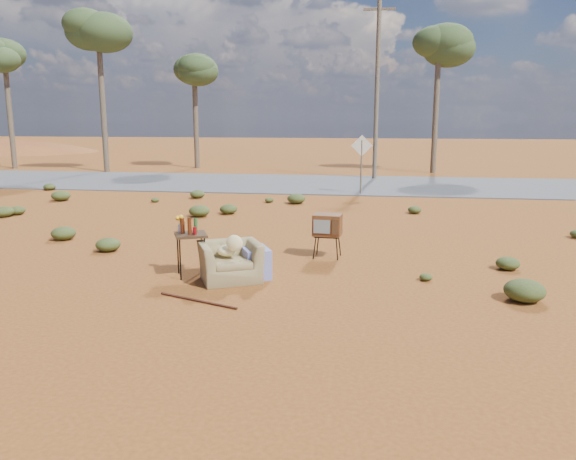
# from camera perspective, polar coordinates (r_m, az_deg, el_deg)

# --- Properties ---
(ground) EXTENTS (140.00, 140.00, 0.00)m
(ground) POSITION_cam_1_polar(r_m,az_deg,el_deg) (9.56, -3.48, -5.79)
(ground) COLOR #93511D
(ground) RESTS_ON ground
(highway) EXTENTS (140.00, 7.00, 0.04)m
(highway) POSITION_cam_1_polar(r_m,az_deg,el_deg) (24.17, 3.99, 4.69)
(highway) COLOR #565659
(highway) RESTS_ON ground
(armchair) EXTENTS (1.35, 1.22, 0.91)m
(armchair) POSITION_cam_1_polar(r_m,az_deg,el_deg) (9.90, -5.42, -2.66)
(armchair) COLOR olive
(armchair) RESTS_ON ground
(tv_unit) EXTENTS (0.59, 0.50, 0.90)m
(tv_unit) POSITION_cam_1_polar(r_m,az_deg,el_deg) (11.40, 4.03, 0.46)
(tv_unit) COLOR black
(tv_unit) RESTS_ON ground
(side_table) EXTENTS (0.72, 0.72, 1.09)m
(side_table) POSITION_cam_1_polar(r_m,az_deg,el_deg) (10.18, -10.10, -0.20)
(side_table) COLOR #3C2615
(side_table) RESTS_ON ground
(rusty_bar) EXTENTS (1.40, 0.58, 0.04)m
(rusty_bar) POSITION_cam_1_polar(r_m,az_deg,el_deg) (8.90, -9.15, -7.09)
(rusty_bar) COLOR #4D1F14
(rusty_bar) RESTS_ON ground
(road_sign) EXTENTS (0.78, 0.06, 2.19)m
(road_sign) POSITION_cam_1_polar(r_m,az_deg,el_deg) (20.97, 7.48, 7.67)
(road_sign) COLOR brown
(road_sign) RESTS_ON ground
(eucalyptus_far_left) EXTENTS (3.20, 3.20, 7.10)m
(eucalyptus_far_left) POSITION_cam_1_polar(r_m,az_deg,el_deg) (35.27, -26.85, 15.26)
(eucalyptus_far_left) COLOR brown
(eucalyptus_far_left) RESTS_ON ground
(eucalyptus_left) EXTENTS (3.20, 3.20, 8.10)m
(eucalyptus_left) POSITION_cam_1_polar(r_m,az_deg,el_deg) (31.48, -18.71, 18.28)
(eucalyptus_left) COLOR brown
(eucalyptus_left) RESTS_ON ground
(eucalyptus_near_left) EXTENTS (3.20, 3.20, 6.60)m
(eucalyptus_near_left) POSITION_cam_1_polar(r_m,az_deg,el_deg) (32.59, -9.52, 15.85)
(eucalyptus_near_left) COLOR brown
(eucalyptus_near_left) RESTS_ON ground
(eucalyptus_center) EXTENTS (3.20, 3.20, 7.60)m
(eucalyptus_center) POSITION_cam_1_polar(r_m,az_deg,el_deg) (30.30, 15.11, 17.84)
(eucalyptus_center) COLOR brown
(eucalyptus_center) RESTS_ON ground
(utility_pole_center) EXTENTS (1.40, 0.20, 8.00)m
(utility_pole_center) POSITION_cam_1_polar(r_m,az_deg,el_deg) (26.46, 9.03, 14.11)
(utility_pole_center) COLOR brown
(utility_pole_center) RESTS_ON ground
(scrub_patch) EXTENTS (17.49, 8.07, 0.33)m
(scrub_patch) POSITION_cam_1_polar(r_m,az_deg,el_deg) (13.88, -3.02, 0.23)
(scrub_patch) COLOR #455224
(scrub_patch) RESTS_ON ground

